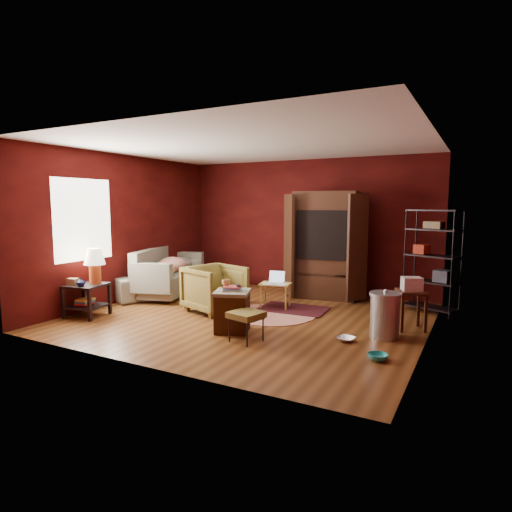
# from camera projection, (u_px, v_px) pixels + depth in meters

# --- Properties ---
(room) EXTENTS (5.54, 5.04, 2.84)m
(room) POSITION_uv_depth(u_px,v_px,m) (248.00, 233.00, 6.97)
(room) COLOR brown
(room) RESTS_ON ground
(sofa) EXTENTS (1.58, 2.37, 0.90)m
(sofa) POSITION_uv_depth(u_px,v_px,m) (168.00, 273.00, 8.84)
(sofa) COLOR slate
(sofa) RESTS_ON ground
(armchair) EXTENTS (1.03, 1.07, 0.89)m
(armchair) POSITION_uv_depth(u_px,v_px,m) (215.00, 286.00, 7.43)
(armchair) COLOR black
(armchair) RESTS_ON ground
(pet_bowl_steel) EXTENTS (0.25, 0.11, 0.24)m
(pet_bowl_steel) POSITION_uv_depth(u_px,v_px,m) (346.00, 333.00, 5.84)
(pet_bowl_steel) COLOR silver
(pet_bowl_steel) RESTS_ON ground
(pet_bowl_turquoise) EXTENTS (0.25, 0.13, 0.24)m
(pet_bowl_turquoise) POSITION_uv_depth(u_px,v_px,m) (378.00, 350.00, 5.14)
(pet_bowl_turquoise) COLOR #26AEB3
(pet_bowl_turquoise) RESTS_ON ground
(vase) EXTENTS (0.14, 0.14, 0.14)m
(vase) POSITION_uv_depth(u_px,v_px,m) (81.00, 282.00, 6.90)
(vase) COLOR #0B133B
(vase) RESTS_ON side_table
(mug) EXTENTS (0.14, 0.12, 0.12)m
(mug) POSITION_uv_depth(u_px,v_px,m) (226.00, 282.00, 6.27)
(mug) COLOR #D2B867
(mug) RESTS_ON hamper
(side_table) EXTENTS (0.67, 0.67, 1.14)m
(side_table) POSITION_uv_depth(u_px,v_px,m) (91.00, 276.00, 7.12)
(side_table) COLOR black
(side_table) RESTS_ON ground
(sofa_cushions) EXTENTS (1.41, 2.24, 0.87)m
(sofa_cushions) POSITION_uv_depth(u_px,v_px,m) (167.00, 274.00, 8.85)
(sofa_cushions) COLOR slate
(sofa_cushions) RESTS_ON sofa
(hamper) EXTENTS (0.64, 0.64, 0.70)m
(hamper) POSITION_uv_depth(u_px,v_px,m) (232.00, 310.00, 6.28)
(hamper) COLOR #44220F
(hamper) RESTS_ON ground
(footstool) EXTENTS (0.49, 0.49, 0.42)m
(footstool) POSITION_uv_depth(u_px,v_px,m) (246.00, 316.00, 5.81)
(footstool) COLOR black
(footstool) RESTS_ON ground
(rug_round) EXTENTS (1.90, 1.90, 0.01)m
(rug_round) POSITION_uv_depth(u_px,v_px,m) (272.00, 314.00, 7.28)
(rug_round) COLOR beige
(rug_round) RESTS_ON ground
(rug_oriental) EXTENTS (1.22, 0.85, 0.01)m
(rug_oriental) POSITION_uv_depth(u_px,v_px,m) (293.00, 309.00, 7.61)
(rug_oriental) COLOR #53161E
(rug_oriental) RESTS_ON ground
(laptop_desk) EXTENTS (0.59, 0.50, 0.66)m
(laptop_desk) POSITION_uv_depth(u_px,v_px,m) (275.00, 286.00, 7.68)
(laptop_desk) COLOR #ECDE6C
(laptop_desk) RESTS_ON ground
(tv_armoire) EXTENTS (1.66, 1.00, 2.11)m
(tv_armoire) POSITION_uv_depth(u_px,v_px,m) (325.00, 243.00, 8.46)
(tv_armoire) COLOR #3F1F12
(tv_armoire) RESTS_ON ground
(wire_shelving) EXTENTS (0.95, 0.66, 1.78)m
(wire_shelving) POSITION_uv_depth(u_px,v_px,m) (433.00, 257.00, 7.29)
(wire_shelving) COLOR black
(wire_shelving) RESTS_ON ground
(small_stand) EXTENTS (0.52, 0.52, 0.79)m
(small_stand) POSITION_uv_depth(u_px,v_px,m) (412.00, 290.00, 6.36)
(small_stand) COLOR #3F1F12
(small_stand) RESTS_ON ground
(trash_can) EXTENTS (0.56, 0.56, 0.69)m
(trash_can) POSITION_uv_depth(u_px,v_px,m) (385.00, 315.00, 5.98)
(trash_can) COLOR silver
(trash_can) RESTS_ON ground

